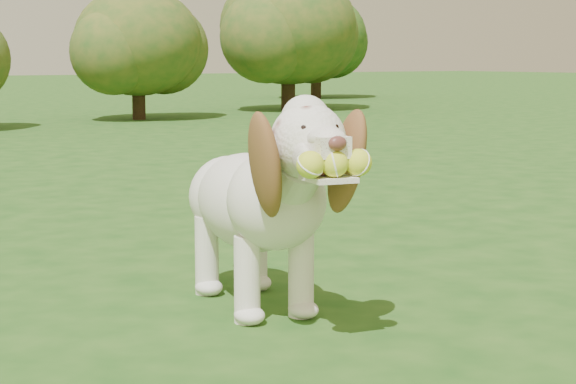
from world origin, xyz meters
TOP-DOWN VIEW (x-y plane):
  - ground at (0.00, 0.00)m, footprint 80.00×80.00m
  - dog at (0.55, -0.01)m, footprint 0.47×1.03m
  - shrub_d at (4.21, 8.63)m, footprint 1.58×1.58m
  - shrub_h at (9.84, 12.68)m, footprint 1.93×1.93m
  - shrub_f at (7.01, 9.43)m, footprint 2.01×2.01m

SIDE VIEW (x-z plane):
  - ground at x=0.00m, z-range 0.00..0.00m
  - dog at x=0.55m, z-range 0.02..0.69m
  - shrub_d at x=4.21m, z-range 0.14..1.79m
  - shrub_h at x=9.84m, z-range 0.18..2.17m
  - shrub_f at x=7.01m, z-range 0.18..2.27m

